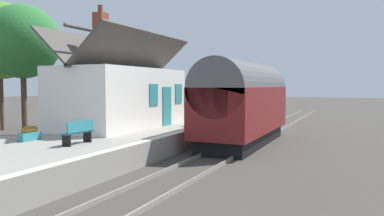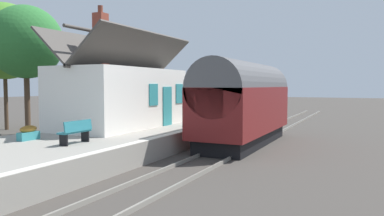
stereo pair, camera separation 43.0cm
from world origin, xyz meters
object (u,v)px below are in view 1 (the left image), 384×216
object	(u,v)px
train	(244,102)
planter_under_sign	(182,112)
bench_platform_end	(230,106)
tree_behind_building	(22,42)
station_building	(121,95)
planter_bench_right	(29,134)
bench_near_building	(218,109)
planter_edge_far	(191,121)
planter_by_door	(213,106)
bench_by_lamp	(78,131)
tree_distant	(0,41)
planter_edge_near	(248,107)
station_sign_board	(238,99)

from	to	relation	value
train	planter_under_sign	size ratio (longest dim) A/B	12.46
bench_platform_end	tree_behind_building	size ratio (longest dim) A/B	0.18
tree_behind_building	station_building	bearing A→B (deg)	-94.12
planter_bench_right	planter_under_sign	world-z (taller)	planter_bench_right
bench_near_building	tree_behind_building	xyz separation A→B (m)	(-8.22, 9.83, 4.39)
planter_edge_far	planter_by_door	bearing A→B (deg)	14.44
bench_by_lamp	tree_distant	world-z (taller)	tree_distant
bench_platform_end	planter_bench_right	xyz separation A→B (m)	(-18.04, 2.19, -0.20)
bench_near_building	bench_platform_end	xyz separation A→B (m)	(3.70, 0.33, 0.00)
planter_by_door	bench_platform_end	bearing A→B (deg)	-48.10
planter_bench_right	planter_edge_far	bearing A→B (deg)	-25.49
train	planter_by_door	size ratio (longest dim) A/B	10.26
bench_by_lamp	bench_platform_end	bearing A→B (deg)	0.62
planter_bench_right	planter_by_door	distance (m)	17.11
bench_near_building	bench_by_lamp	bearing A→B (deg)	179.47
bench_by_lamp	bench_near_building	size ratio (longest dim) A/B	0.99
bench_by_lamp	planter_edge_near	world-z (taller)	bench_by_lamp
station_building	planter_edge_far	world-z (taller)	station_building
bench_platform_end	tree_distant	xyz separation A→B (m)	(-10.91, 12.81, 4.73)
bench_platform_end	station_sign_board	distance (m)	2.67
station_sign_board	planter_bench_right	bearing A→B (deg)	167.40
bench_near_building	station_sign_board	bearing A→B (deg)	-34.05
planter_edge_far	station_sign_board	size ratio (longest dim) A/B	0.69
bench_near_building	tree_behind_building	size ratio (longest dim) A/B	0.18
station_building	planter_edge_near	xyz separation A→B (m)	(12.86, -3.19, -1.24)
bench_near_building	tree_behind_building	distance (m)	13.54
station_sign_board	bench_near_building	bearing A→B (deg)	145.95
station_sign_board	tree_behind_building	size ratio (longest dim) A/B	0.19
station_building	planter_bench_right	xyz separation A→B (m)	(-5.56, 0.42, -1.39)
train	tree_distant	world-z (taller)	tree_distant
bench_platform_end	planter_edge_near	distance (m)	1.47
bench_platform_end	bench_by_lamp	bearing A→B (deg)	-179.38
bench_near_building	planter_by_door	world-z (taller)	bench_near_building
bench_platform_end	planter_by_door	bearing A→B (deg)	131.90
planter_edge_far	bench_by_lamp	bearing A→B (deg)	170.86
planter_edge_near	station_sign_board	distance (m)	2.68
station_building	tree_distant	distance (m)	11.70
planter_by_door	station_sign_board	xyz separation A→B (m)	(-1.22, -2.43, 0.71)
tree_distant	planter_edge_far	bearing A→B (deg)	-88.49
station_building	planter_under_sign	size ratio (longest dim) A/B	11.04
planter_under_sign	station_building	bearing A→B (deg)	-177.30
planter_under_sign	planter_edge_far	size ratio (longest dim) A/B	0.67
planter_edge_near	tree_distant	bearing A→B (deg)	128.44
bench_near_building	tree_distant	xyz separation A→B (m)	(-7.21, 13.14, 4.73)
bench_by_lamp	tree_distant	distance (m)	15.52
planter_edge_near	planter_under_sign	bearing A→B (deg)	143.19
bench_near_building	tree_distant	distance (m)	15.71
planter_edge_far	tree_distant	xyz separation A→B (m)	(-0.38, 14.20, 4.94)
planter_edge_near	tree_behind_building	distance (m)	17.03
planter_by_door	planter_under_sign	size ratio (longest dim) A/B	1.21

